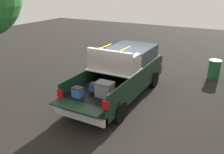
# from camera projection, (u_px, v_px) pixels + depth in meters

# --- Properties ---
(ground_plane) EXTENTS (40.00, 40.00, 0.00)m
(ground_plane) POSITION_uv_depth(u_px,v_px,m) (119.00, 97.00, 10.03)
(ground_plane) COLOR black
(pickup_truck) EXTENTS (6.05, 2.06, 2.23)m
(pickup_truck) POSITION_uv_depth(u_px,v_px,m) (123.00, 73.00, 9.99)
(pickup_truck) COLOR black
(pickup_truck) RESTS_ON ground_plane
(trash_can) EXTENTS (0.60, 0.60, 0.98)m
(trash_can) POSITION_uv_depth(u_px,v_px,m) (214.00, 69.00, 11.82)
(trash_can) COLOR #1E592D
(trash_can) RESTS_ON ground_plane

